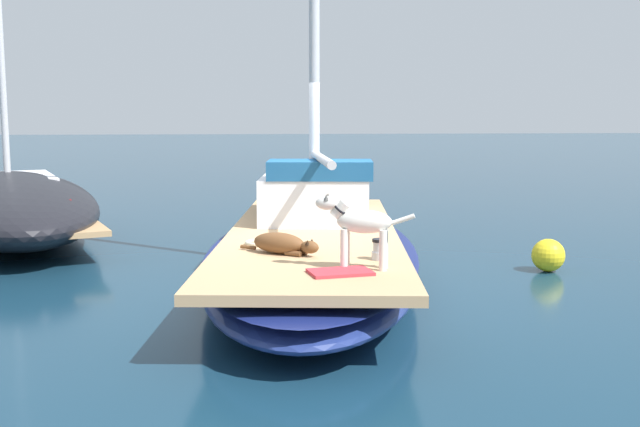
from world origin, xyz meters
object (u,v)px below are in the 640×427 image
(dog_white, at_px, (360,224))
(coiled_rope, at_px, (259,243))
(mooring_buoy, at_px, (548,255))
(deck_winch, at_px, (380,250))
(moored_boat_port_side, at_px, (12,204))
(sailboat_main, at_px, (313,256))
(dog_brown, at_px, (282,244))
(deck_towel, at_px, (340,272))

(dog_white, xyz_separation_m, coiled_rope, (-0.92, 1.36, -0.40))
(dog_white, relative_size, mooring_buoy, 2.10)
(dog_white, distance_m, deck_winch, 0.57)
(moored_boat_port_side, height_order, mooring_buoy, moored_boat_port_side)
(deck_winch, xyz_separation_m, mooring_buoy, (2.67, 2.27, -0.54))
(sailboat_main, distance_m, moored_boat_port_side, 6.18)
(dog_brown, relative_size, moored_boat_port_side, 0.10)
(coiled_rope, relative_size, moored_boat_port_side, 0.04)
(moored_boat_port_side, xyz_separation_m, mooring_buoy, (7.97, -3.52, -0.35))
(dog_brown, bearing_deg, deck_winch, -22.77)
(dog_white, bearing_deg, deck_towel, -133.35)
(sailboat_main, relative_size, dog_brown, 9.02)
(coiled_rope, bearing_deg, moored_boat_port_side, 130.42)
(dog_white, xyz_separation_m, deck_towel, (-0.21, -0.22, -0.41))
(sailboat_main, bearing_deg, moored_boat_port_side, 140.78)
(dog_brown, distance_m, dog_white, 1.10)
(dog_brown, bearing_deg, dog_white, -48.98)
(coiled_rope, relative_size, mooring_buoy, 0.74)
(sailboat_main, xyz_separation_m, moored_boat_port_side, (-4.78, 3.90, 0.23))
(dog_brown, relative_size, deck_towel, 1.48)
(coiled_rope, bearing_deg, mooring_buoy, 18.76)
(deck_winch, distance_m, moored_boat_port_side, 7.85)
(deck_winch, height_order, coiled_rope, deck_winch)
(dog_brown, relative_size, dog_white, 0.90)
(deck_towel, height_order, moored_boat_port_side, moored_boat_port_side)
(moored_boat_port_side, bearing_deg, dog_white, -50.87)
(deck_winch, xyz_separation_m, deck_towel, (-0.47, -0.62, -0.08))
(deck_towel, bearing_deg, dog_white, 46.65)
(deck_towel, bearing_deg, deck_winch, 52.83)
(dog_white, relative_size, moored_boat_port_side, 0.11)
(dog_brown, bearing_deg, mooring_buoy, 27.31)
(sailboat_main, height_order, dog_brown, dog_brown)
(deck_winch, xyz_separation_m, moored_boat_port_side, (-5.30, 5.79, -0.19))
(deck_winch, relative_size, moored_boat_port_side, 0.03)
(coiled_rope, height_order, deck_towel, coiled_rope)
(sailboat_main, distance_m, dog_brown, 1.61)
(dog_brown, bearing_deg, deck_towel, -64.35)
(deck_winch, bearing_deg, dog_white, -123.27)
(dog_white, distance_m, mooring_buoy, 4.06)
(dog_brown, distance_m, mooring_buoy, 4.12)
(deck_towel, distance_m, moored_boat_port_side, 8.02)
(mooring_buoy, bearing_deg, deck_winch, -139.61)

